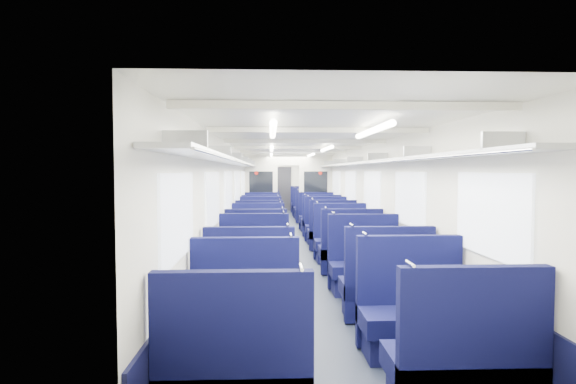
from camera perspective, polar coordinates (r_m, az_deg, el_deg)
The scene contains 41 objects.
floor at distance 11.52m, azimuth 0.63°, elevation -6.34°, with size 2.80×18.00×0.01m, color black.
ceiling at distance 11.39m, azimuth 0.63°, elevation 5.41°, with size 2.80×18.00×0.01m, color white.
wall_left at distance 11.41m, azimuth -6.41°, elevation -0.51°, with size 0.02×18.00×2.35m, color silver.
dado_left at distance 11.49m, azimuth -6.31°, elevation -4.62°, with size 0.03×17.90×0.70m, color black.
wall_right at distance 11.55m, azimuth 7.58°, elevation -0.48°, with size 0.02×18.00×2.35m, color silver.
dado_right at distance 11.63m, azimuth 7.48°, elevation -4.54°, with size 0.03×17.90×0.70m, color black.
wall_far at distance 20.38m, azimuth -0.66°, elevation 0.92°, with size 2.80×0.02×2.35m, color silver.
luggage_rack_left at distance 11.38m, azimuth -5.49°, elevation 3.51°, with size 0.36×17.40×0.18m.
luggage_rack_right at distance 11.51m, azimuth 6.69°, elevation 3.49°, with size 0.36×17.40×0.18m.
windows at distance 10.93m, azimuth 0.75°, elevation 0.65°, with size 2.78×15.60×0.75m.
ceiling_fittings at distance 11.13m, azimuth 0.70°, elevation 5.16°, with size 2.70×16.06×0.11m.
end_door at distance 20.33m, azimuth -0.65°, elevation 0.43°, with size 0.75×0.06×2.00m, color black.
bulkhead at distance 14.24m, azimuth 0.05°, elevation 0.38°, with size 2.80×0.10×2.35m.
seat_0 at distance 3.37m, azimuth -6.87°, elevation -22.76°, with size 1.07×0.59×1.19m.
seat_1 at distance 3.71m, azimuth 21.66°, elevation -20.44°, with size 1.07×0.59×1.19m.
seat_2 at distance 4.45m, azimuth -5.61°, elevation -16.27°, with size 1.07×0.59×1.19m.
seat_3 at distance 4.72m, azimuth 15.76°, elevation -15.24°, with size 1.07×0.59×1.19m.
seat_4 at distance 5.52m, azimuth -4.93°, elevation -12.51°, with size 1.07×0.59×1.19m.
seat_5 at distance 5.66m, azimuth 12.48°, elevation -12.16°, with size 1.07×0.59×1.19m.
seat_6 at distance 6.82m, azimuth -4.40°, elevation -9.54°, with size 1.07×0.59×1.19m.
seat_7 at distance 6.81m, azimuth 9.85°, elevation -9.60°, with size 1.07×0.59×1.19m.
seat_8 at distance 7.89m, azimuth -4.11°, elevation -7.86°, with size 1.07×0.59×1.19m.
seat_9 at distance 7.98m, azimuth 8.00°, elevation -7.76°, with size 1.07×0.59×1.19m.
seat_10 at distance 9.01m, azimuth -3.88°, elevation -6.54°, with size 1.07×0.59×1.19m.
seat_11 at distance 9.00m, azimuth 6.79°, elevation -6.55°, with size 1.07×0.59×1.19m.
seat_12 at distance 10.15m, azimuth -3.70°, elevation -5.48°, with size 1.07×0.59×1.19m.
seat_13 at distance 10.26m, azimuth 5.66°, elevation -5.41°, with size 1.07×0.59×1.19m.
seat_14 at distance 11.33m, azimuth -3.55°, elevation -4.62°, with size 1.07×0.59×1.19m.
seat_15 at distance 11.26m, azimuth 4.94°, elevation -4.67°, with size 1.07×0.59×1.19m.
seat_16 at distance 12.33m, azimuth -3.44°, elevation -4.03°, with size 1.07×0.59×1.19m.
seat_17 at distance 12.38m, azimuth 4.28°, elevation -4.00°, with size 1.07×0.59×1.19m.
seat_18 at distance 13.50m, azimuth -3.34°, elevation -3.44°, with size 1.07×0.59×1.19m.
seat_19 at distance 13.58m, azimuth 3.69°, elevation -3.40°, with size 1.07×0.59×1.19m.
seat_20 at distance 15.65m, azimuth -3.20°, elevation -2.59°, with size 1.07×0.59×1.19m.
seat_21 at distance 15.56m, azimuth 2.92°, elevation -2.62°, with size 1.07×0.59×1.19m.
seat_22 at distance 16.72m, azimuth -3.14°, elevation -2.25°, with size 1.07×0.59×1.19m.
seat_23 at distance 16.84m, azimuth 2.52°, elevation -2.21°, with size 1.07×0.59×1.19m.
seat_24 at distance 17.94m, azimuth -3.08°, elevation -1.91°, with size 1.07×0.59×1.19m.
seat_25 at distance 17.99m, azimuth 2.22°, elevation -1.90°, with size 1.07×0.59×1.19m.
seat_26 at distance 19.09m, azimuth -3.03°, elevation -1.63°, with size 1.07×0.59×1.19m.
seat_27 at distance 19.03m, azimuth 1.97°, elevation -1.64°, with size 1.07×0.59×1.19m.
Camera 1 is at (-0.58, -11.37, 1.82)m, focal length 27.63 mm.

